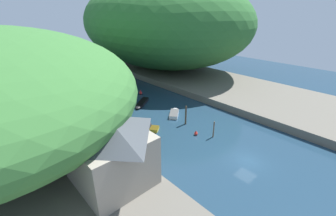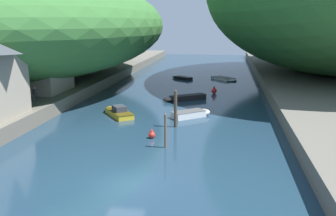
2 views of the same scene
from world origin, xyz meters
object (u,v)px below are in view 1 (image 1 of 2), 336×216
object	(u,v)px
boat_moored_right	(142,127)
waterfront_building	(110,148)
boat_red_skiff	(93,87)
channel_buoy_far	(196,133)
boat_near_quay	(118,81)
channel_buoy_near	(141,93)
boat_navy_launch	(174,113)
person_by_boathouse	(110,149)
boathouse_shed	(65,120)
person_on_quay	(100,139)
boat_small_dinghy	(141,104)

from	to	relation	value
boat_moored_right	waterfront_building	bearing A→B (deg)	-175.85
boat_red_skiff	channel_buoy_far	world-z (taller)	channel_buoy_far
boat_near_quay	channel_buoy_far	size ratio (longest dim) A/B	5.90
channel_buoy_far	channel_buoy_near	bearing A→B (deg)	77.89
boat_red_skiff	channel_buoy_near	bearing A→B (deg)	-118.39
boat_navy_launch	person_by_boathouse	distance (m)	18.20
boat_navy_launch	channel_buoy_near	distance (m)	13.88
boathouse_shed	channel_buoy_far	size ratio (longest dim) A/B	8.30
boat_red_skiff	channel_buoy_near	distance (m)	14.40
channel_buoy_near	person_by_boathouse	size ratio (longest dim) A/B	0.67
waterfront_building	boat_navy_launch	xyz separation A→B (m)	(19.25, 9.74, -5.37)
boat_moored_right	boat_navy_launch	size ratio (longest dim) A/B	1.24
boathouse_shed	person_on_quay	bearing A→B (deg)	-69.68
waterfront_building	channel_buoy_near	distance (m)	31.99
waterfront_building	channel_buoy_far	world-z (taller)	waterfront_building
person_by_boathouse	waterfront_building	bearing A→B (deg)	143.36
person_by_boathouse	channel_buoy_far	bearing A→B (deg)	-112.16
waterfront_building	boat_moored_right	bearing A→B (deg)	40.19
waterfront_building	boat_red_skiff	xyz separation A→B (m)	(14.75, 36.45, -5.50)
waterfront_building	boat_near_quay	distance (m)	43.37
boat_near_quay	waterfront_building	bearing A→B (deg)	15.39
channel_buoy_near	person_by_boathouse	distance (m)	27.13
boathouse_shed	person_on_quay	world-z (taller)	boathouse_shed
person_on_quay	person_by_boathouse	world-z (taller)	same
boat_small_dinghy	boat_moored_right	world-z (taller)	boat_moored_right
boathouse_shed	boat_near_quay	world-z (taller)	boathouse_shed
channel_buoy_near	boat_near_quay	bearing A→B (deg)	83.27
boat_small_dinghy	boat_red_skiff	world-z (taller)	boat_small_dinghy
boat_small_dinghy	boathouse_shed	bearing A→B (deg)	69.27
boat_small_dinghy	person_on_quay	size ratio (longest dim) A/B	3.39
boat_near_quay	channel_buoy_near	distance (m)	13.19
boat_moored_right	channel_buoy_far	xyz separation A→B (m)	(5.40, -7.67, -0.03)
boat_small_dinghy	boat_moored_right	size ratio (longest dim) A/B	1.02
waterfront_building	boathouse_shed	xyz separation A→B (m)	(-0.04, 13.87, -1.75)
boat_moored_right	person_by_boathouse	world-z (taller)	person_by_boathouse
channel_buoy_far	boathouse_shed	bearing A→B (deg)	143.11
person_on_quay	person_by_boathouse	bearing A→B (deg)	-174.68
boathouse_shed	boat_near_quay	distance (m)	32.30
person_on_quay	boat_navy_launch	bearing A→B (deg)	-72.74
boathouse_shed	boat_near_quay	xyz separation A→B (m)	(22.64, 22.72, -3.78)
waterfront_building	boat_navy_launch	world-z (taller)	waterfront_building
person_on_quay	person_by_boathouse	xyz separation A→B (m)	(-0.27, -3.30, 0.00)
boat_near_quay	boat_small_dinghy	world-z (taller)	boat_small_dinghy
boat_moored_right	boat_navy_launch	bearing A→B (deg)	-32.63
waterfront_building	channel_buoy_far	bearing A→B (deg)	5.50
channel_buoy_near	channel_buoy_far	world-z (taller)	channel_buoy_near
channel_buoy_far	person_by_boathouse	bearing A→B (deg)	169.28
boat_navy_launch	channel_buoy_near	bearing A→B (deg)	132.75
boat_small_dinghy	boat_navy_launch	bearing A→B (deg)	159.59
boat_moored_right	person_on_quay	bearing A→B (deg)	154.80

